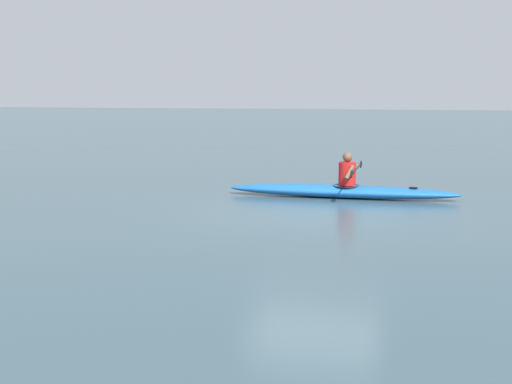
% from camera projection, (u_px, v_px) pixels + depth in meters
% --- Properties ---
extents(ground_plane, '(160.00, 160.00, 0.00)m').
position_uv_depth(ground_plane, '(316.00, 213.00, 13.25)').
color(ground_plane, '#334C56').
extents(kayak, '(5.08, 0.79, 0.28)m').
position_uv_depth(kayak, '(342.00, 191.00, 15.22)').
color(kayak, '#1959A5').
rests_on(kayak, ground).
extents(kayaker, '(0.43, 2.39, 0.72)m').
position_uv_depth(kayaker, '(348.00, 171.00, 15.13)').
color(kayaker, red).
rests_on(kayaker, kayak).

